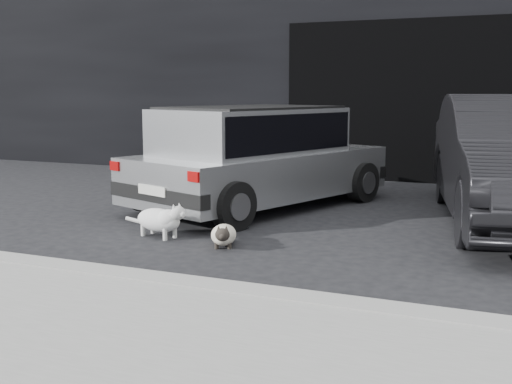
% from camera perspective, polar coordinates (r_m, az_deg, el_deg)
% --- Properties ---
extents(ground, '(80.00, 80.00, 0.00)m').
position_cam_1_polar(ground, '(7.28, -0.44, -2.71)').
color(ground, black).
rests_on(ground, ground).
extents(building_facade, '(34.00, 4.00, 5.00)m').
position_cam_1_polar(building_facade, '(12.71, 15.05, 13.33)').
color(building_facade, black).
rests_on(building_facade, ground).
extents(garage_opening, '(4.00, 0.10, 2.60)m').
position_cam_1_polar(garage_opening, '(10.69, 13.25, 7.82)').
color(garage_opening, black).
rests_on(garage_opening, ground).
extents(curb, '(18.00, 0.25, 0.12)m').
position_cam_1_polar(curb, '(4.57, -1.93, -9.09)').
color(curb, gray).
rests_on(curb, ground).
extents(sidewalk, '(18.00, 2.20, 0.11)m').
position_cam_1_polar(sidewalk, '(3.59, -10.31, -14.52)').
color(sidewalk, gray).
rests_on(sidewalk, ground).
extents(silver_hatchback, '(2.66, 3.80, 1.28)m').
position_cam_1_polar(silver_hatchback, '(8.10, -0.02, 3.51)').
color(silver_hatchback, '#ABAEB0').
rests_on(silver_hatchback, ground).
extents(cat_siamese, '(0.42, 0.67, 0.25)m').
position_cam_1_polar(cat_siamese, '(6.15, -2.91, -3.82)').
color(cat_siamese, beige).
rests_on(cat_siamese, ground).
extents(cat_white, '(0.80, 0.41, 0.38)m').
position_cam_1_polar(cat_white, '(6.58, -8.44, -2.43)').
color(cat_white, white).
rests_on(cat_white, ground).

